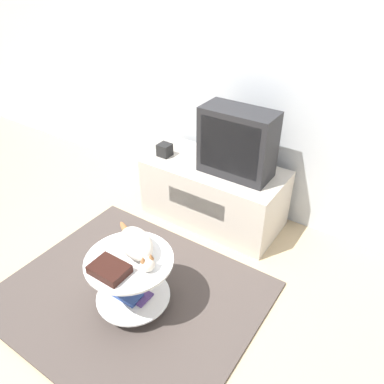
{
  "coord_description": "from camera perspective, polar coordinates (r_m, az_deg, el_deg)",
  "views": [
    {
      "loc": [
        1.39,
        -1.28,
        2.13
      ],
      "look_at": [
        0.14,
        0.59,
        0.64
      ],
      "focal_mm": 35.0,
      "sensor_mm": 36.0,
      "label": 1
    }
  ],
  "objects": [
    {
      "name": "wall_back",
      "position": [
        3.24,
        7.6,
        18.43
      ],
      "size": [
        8.0,
        0.05,
        2.6
      ],
      "color": "silver",
      "rests_on": "ground_plane"
    },
    {
      "name": "tv_stand",
      "position": [
        3.36,
        3.32,
        -0.1
      ],
      "size": [
        1.22,
        0.59,
        0.55
      ],
      "color": "beige",
      "rests_on": "ground_plane"
    },
    {
      "name": "tv",
      "position": [
        3.0,
        6.91,
        7.45
      ],
      "size": [
        0.59,
        0.29,
        0.55
      ],
      "color": "#232326",
      "rests_on": "tv_stand"
    },
    {
      "name": "dvd_box",
      "position": [
        2.37,
        -12.48,
        -11.44
      ],
      "size": [
        0.23,
        0.17,
        0.06
      ],
      "color": "black",
      "rests_on": "coffee_table"
    },
    {
      "name": "cat",
      "position": [
        2.44,
        -8.43,
        -7.92
      ],
      "size": [
        0.49,
        0.32,
        0.15
      ],
      "rotation": [
        0.0,
        0.0,
        -0.48
      ],
      "color": "silver",
      "rests_on": "coffee_table"
    },
    {
      "name": "rug",
      "position": [
        2.84,
        -9.32,
        -15.31
      ],
      "size": [
        1.78,
        1.47,
        0.02
      ],
      "color": "#4C423D",
      "rests_on": "ground_plane"
    },
    {
      "name": "speaker",
      "position": [
        3.36,
        -4.18,
        6.42
      ],
      "size": [
        0.11,
        0.11,
        0.11
      ],
      "color": "black",
      "rests_on": "tv_stand"
    },
    {
      "name": "coffee_table",
      "position": [
        2.57,
        -9.3,
        -12.9
      ],
      "size": [
        0.57,
        0.57,
        0.44
      ],
      "color": "#B2B2B7",
      "rests_on": "rug"
    },
    {
      "name": "ground_plane",
      "position": [
        2.85,
        -9.3,
        -15.45
      ],
      "size": [
        12.0,
        12.0,
        0.0
      ],
      "primitive_type": "plane",
      "color": "tan"
    }
  ]
}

